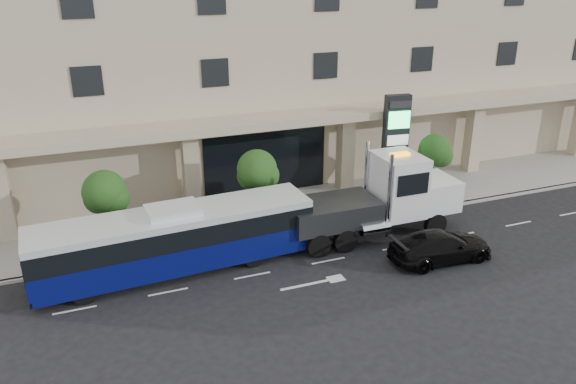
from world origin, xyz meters
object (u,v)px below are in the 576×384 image
city_bus (175,239)px  black_sedan (441,246)px  signage_pylon (395,145)px  tow_truck (381,199)px

city_bus → black_sedan: size_ratio=2.50×
signage_pylon → city_bus: bearing=-155.0°
black_sedan → tow_truck: bearing=21.6°
city_bus → tow_truck: (11.10, -0.03, 0.35)m
tow_truck → black_sedan: 4.16m
signage_pylon → black_sedan: bearing=-97.5°
city_bus → tow_truck: 11.11m
city_bus → tow_truck: size_ratio=1.22×
tow_truck → black_sedan: (1.34, -3.72, -1.28)m
city_bus → tow_truck: bearing=-3.5°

